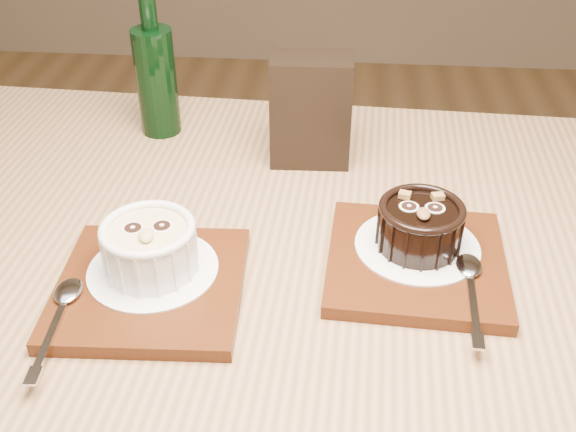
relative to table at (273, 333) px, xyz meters
name	(u,v)px	position (x,y,z in m)	size (l,w,h in m)	color
table	(273,333)	(0.00, 0.00, 0.00)	(1.23, 0.85, 0.75)	brown
tray_left	(151,287)	(-0.11, -0.04, 0.10)	(0.18, 0.18, 0.01)	#4C220C
doily_left	(153,269)	(-0.12, -0.03, 0.11)	(0.13, 0.13, 0.00)	white
ramekin_white	(150,245)	(-0.12, -0.03, 0.14)	(0.09, 0.09, 0.06)	white
spoon_left	(58,316)	(-0.18, -0.10, 0.11)	(0.03, 0.13, 0.01)	silver
tray_right	(416,262)	(0.15, 0.02, 0.10)	(0.18, 0.18, 0.01)	#4C220C
doily_right	(417,246)	(0.15, 0.03, 0.11)	(0.13, 0.13, 0.00)	white
ramekin_dark	(420,224)	(0.15, 0.03, 0.13)	(0.09, 0.09, 0.05)	black
spoon_right	(472,288)	(0.20, -0.03, 0.11)	(0.03, 0.13, 0.01)	silver
condiment_stand	(311,111)	(0.03, 0.23, 0.16)	(0.10, 0.06, 0.14)	black
green_bottle	(156,78)	(-0.19, 0.29, 0.17)	(0.05, 0.05, 0.20)	black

